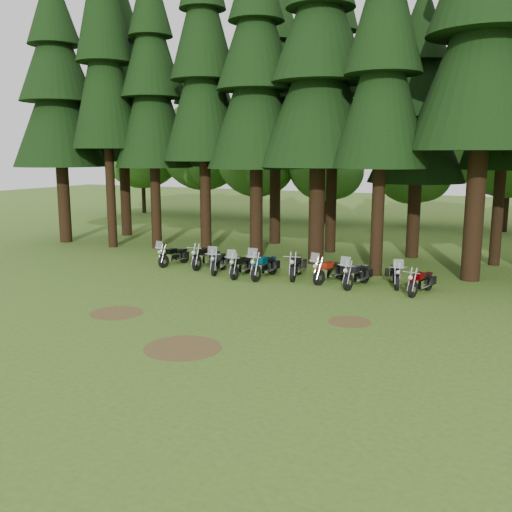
{
  "coord_description": "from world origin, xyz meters",
  "views": [
    {
      "loc": [
        9.56,
        -16.88,
        5.42
      ],
      "look_at": [
        -1.08,
        5.0,
        1.0
      ],
      "focal_mm": 40.0,
      "sensor_mm": 36.0,
      "label": 1
    }
  ],
  "objects_px": {
    "motorcycle_1": "(205,257)",
    "motorcycle_7": "(357,275)",
    "motorcycle_6": "(330,271)",
    "motorcycle_8": "(395,276)",
    "motorcycle_4": "(264,267)",
    "motorcycle_9": "(421,283)",
    "motorcycle_0": "(174,256)",
    "motorcycle_3": "(241,266)",
    "motorcycle_5": "(296,267)",
    "motorcycle_2": "(219,263)"
  },
  "relations": [
    {
      "from": "motorcycle_3",
      "to": "motorcycle_4",
      "type": "height_order",
      "value": "motorcycle_4"
    },
    {
      "from": "motorcycle_0",
      "to": "motorcycle_6",
      "type": "bearing_deg",
      "value": 7.83
    },
    {
      "from": "motorcycle_1",
      "to": "motorcycle_9",
      "type": "height_order",
      "value": "motorcycle_1"
    },
    {
      "from": "motorcycle_9",
      "to": "motorcycle_0",
      "type": "bearing_deg",
      "value": -169.31
    },
    {
      "from": "motorcycle_3",
      "to": "motorcycle_1",
      "type": "bearing_deg",
      "value": 153.49
    },
    {
      "from": "motorcycle_1",
      "to": "motorcycle_6",
      "type": "bearing_deg",
      "value": -6.13
    },
    {
      "from": "motorcycle_0",
      "to": "motorcycle_3",
      "type": "bearing_deg",
      "value": -2.01
    },
    {
      "from": "motorcycle_5",
      "to": "motorcycle_6",
      "type": "xyz_separation_m",
      "value": [
        1.64,
        -0.21,
        -0.02
      ]
    },
    {
      "from": "motorcycle_5",
      "to": "motorcycle_7",
      "type": "relative_size",
      "value": 1.04
    },
    {
      "from": "motorcycle_2",
      "to": "motorcycle_8",
      "type": "distance_m",
      "value": 7.89
    },
    {
      "from": "motorcycle_4",
      "to": "motorcycle_8",
      "type": "xyz_separation_m",
      "value": [
        5.47,
        0.94,
        -0.06
      ]
    },
    {
      "from": "motorcycle_1",
      "to": "motorcycle_9",
      "type": "bearing_deg",
      "value": -6.74
    },
    {
      "from": "motorcycle_1",
      "to": "motorcycle_6",
      "type": "distance_m",
      "value": 6.41
    },
    {
      "from": "motorcycle_1",
      "to": "motorcycle_2",
      "type": "bearing_deg",
      "value": -35.1
    },
    {
      "from": "motorcycle_3",
      "to": "motorcycle_7",
      "type": "height_order",
      "value": "motorcycle_7"
    },
    {
      "from": "motorcycle_0",
      "to": "motorcycle_1",
      "type": "bearing_deg",
      "value": 17.4
    },
    {
      "from": "motorcycle_1",
      "to": "motorcycle_5",
      "type": "height_order",
      "value": "motorcycle_5"
    },
    {
      "from": "motorcycle_5",
      "to": "motorcycle_6",
      "type": "distance_m",
      "value": 1.65
    },
    {
      "from": "motorcycle_1",
      "to": "motorcycle_7",
      "type": "relative_size",
      "value": 1.03
    },
    {
      "from": "motorcycle_3",
      "to": "motorcycle_8",
      "type": "distance_m",
      "value": 6.63
    },
    {
      "from": "motorcycle_3",
      "to": "motorcycle_6",
      "type": "distance_m",
      "value": 3.97
    },
    {
      "from": "motorcycle_6",
      "to": "motorcycle_8",
      "type": "height_order",
      "value": "motorcycle_6"
    },
    {
      "from": "motorcycle_3",
      "to": "motorcycle_9",
      "type": "height_order",
      "value": "motorcycle_3"
    },
    {
      "from": "motorcycle_1",
      "to": "motorcycle_2",
      "type": "xyz_separation_m",
      "value": [
        1.17,
        -0.75,
        -0.02
      ]
    },
    {
      "from": "motorcycle_2",
      "to": "motorcycle_9",
      "type": "bearing_deg",
      "value": -14.61
    },
    {
      "from": "motorcycle_0",
      "to": "motorcycle_3",
      "type": "relative_size",
      "value": 0.97
    },
    {
      "from": "motorcycle_5",
      "to": "motorcycle_7",
      "type": "distance_m",
      "value": 2.93
    },
    {
      "from": "motorcycle_5",
      "to": "motorcycle_8",
      "type": "xyz_separation_m",
      "value": [
        4.26,
        0.26,
        -0.05
      ]
    },
    {
      "from": "motorcycle_4",
      "to": "motorcycle_5",
      "type": "bearing_deg",
      "value": 30.89
    },
    {
      "from": "motorcycle_4",
      "to": "motorcycle_6",
      "type": "height_order",
      "value": "motorcycle_4"
    },
    {
      "from": "motorcycle_1",
      "to": "motorcycle_3",
      "type": "bearing_deg",
      "value": -25.27
    },
    {
      "from": "motorcycle_9",
      "to": "motorcycle_3",
      "type": "bearing_deg",
      "value": -164.71
    },
    {
      "from": "motorcycle_6",
      "to": "motorcycle_9",
      "type": "relative_size",
      "value": 1.05
    },
    {
      "from": "motorcycle_8",
      "to": "motorcycle_9",
      "type": "bearing_deg",
      "value": -54.13
    },
    {
      "from": "motorcycle_0",
      "to": "motorcycle_5",
      "type": "height_order",
      "value": "motorcycle_0"
    },
    {
      "from": "motorcycle_4",
      "to": "motorcycle_6",
      "type": "distance_m",
      "value": 2.89
    },
    {
      "from": "motorcycle_5",
      "to": "motorcycle_7",
      "type": "bearing_deg",
      "value": -22.93
    },
    {
      "from": "motorcycle_0",
      "to": "motorcycle_2",
      "type": "relative_size",
      "value": 0.96
    },
    {
      "from": "motorcycle_2",
      "to": "motorcycle_5",
      "type": "distance_m",
      "value": 3.64
    },
    {
      "from": "motorcycle_0",
      "to": "motorcycle_1",
      "type": "xyz_separation_m",
      "value": [
        1.64,
        0.24,
        0.04
      ]
    },
    {
      "from": "motorcycle_6",
      "to": "motorcycle_4",
      "type": "bearing_deg",
      "value": -152.14
    },
    {
      "from": "motorcycle_1",
      "to": "motorcycle_2",
      "type": "distance_m",
      "value": 1.39
    },
    {
      "from": "motorcycle_9",
      "to": "motorcycle_1",
      "type": "bearing_deg",
      "value": -171.06
    },
    {
      "from": "motorcycle_7",
      "to": "motorcycle_8",
      "type": "relative_size",
      "value": 1.1
    },
    {
      "from": "motorcycle_1",
      "to": "motorcycle_7",
      "type": "distance_m",
      "value": 7.68
    },
    {
      "from": "motorcycle_4",
      "to": "motorcycle_3",
      "type": "bearing_deg",
      "value": -170.03
    },
    {
      "from": "motorcycle_7",
      "to": "motorcycle_8",
      "type": "bearing_deg",
      "value": 39.04
    },
    {
      "from": "motorcycle_6",
      "to": "motorcycle_8",
      "type": "xyz_separation_m",
      "value": [
        2.62,
        0.47,
        -0.03
      ]
    },
    {
      "from": "motorcycle_7",
      "to": "motorcycle_9",
      "type": "xyz_separation_m",
      "value": [
        2.58,
        -0.06,
        -0.04
      ]
    },
    {
      "from": "motorcycle_6",
      "to": "motorcycle_2",
      "type": "bearing_deg",
      "value": -157.95
    }
  ]
}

